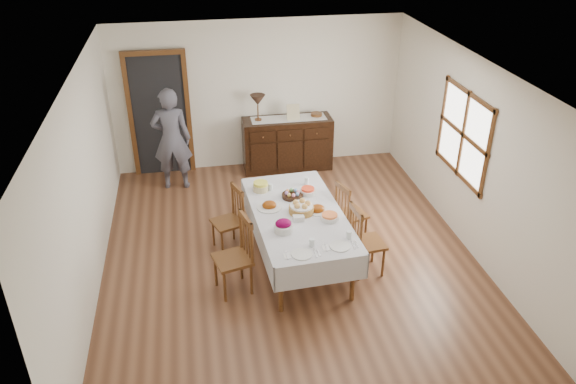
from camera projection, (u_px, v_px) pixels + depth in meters
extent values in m
plane|color=brown|center=(289.00, 256.00, 7.75)|extent=(6.00, 6.00, 0.00)
cube|color=silver|center=(290.00, 71.00, 6.50)|extent=(5.00, 6.00, 0.02)
cube|color=white|center=(258.00, 95.00, 9.71)|extent=(5.00, 0.02, 2.60)
cube|color=white|center=(356.00, 336.00, 4.54)|extent=(5.00, 0.02, 2.60)
cube|color=white|center=(85.00, 188.00, 6.74)|extent=(0.02, 6.00, 2.60)
cube|color=white|center=(473.00, 157.00, 7.51)|extent=(0.02, 6.00, 2.60)
cube|color=white|center=(464.00, 134.00, 7.67)|extent=(0.02, 1.30, 1.10)
cube|color=#5A3417|center=(463.00, 134.00, 7.67)|extent=(0.03, 1.46, 1.26)
cube|color=black|center=(160.00, 116.00, 9.53)|extent=(0.90, 0.06, 2.10)
cube|color=#5A3417|center=(160.00, 116.00, 9.52)|extent=(1.04, 0.08, 2.18)
cube|color=silver|center=(298.00, 214.00, 7.29)|extent=(1.22, 2.25, 0.04)
cylinder|color=#5A3417|center=(281.00, 287.00, 6.58)|extent=(0.06, 0.06, 0.71)
cylinder|color=#5A3417|center=(353.00, 276.00, 6.76)|extent=(0.06, 0.06, 0.71)
cylinder|color=#5A3417|center=(252.00, 208.00, 8.19)|extent=(0.06, 0.06, 0.71)
cylinder|color=#5A3417|center=(311.00, 201.00, 8.37)|extent=(0.06, 0.06, 0.71)
cube|color=silver|center=(256.00, 229.00, 7.25)|extent=(0.15, 2.22, 0.34)
cube|color=silver|center=(338.00, 218.00, 7.47)|extent=(0.15, 2.22, 0.34)
cube|color=silver|center=(322.00, 273.00, 6.42)|extent=(1.13, 0.08, 0.34)
cube|color=silver|center=(279.00, 185.00, 8.30)|extent=(1.13, 0.08, 0.34)
cube|color=#5A3417|center=(232.00, 260.00, 6.89)|extent=(0.52, 0.52, 0.04)
cylinder|color=#5A3417|center=(216.00, 271.00, 7.08)|extent=(0.04, 0.04, 0.44)
cylinder|color=#5A3417|center=(225.00, 287.00, 6.80)|extent=(0.04, 0.04, 0.44)
cylinder|color=#5A3417|center=(241.00, 264.00, 7.20)|extent=(0.04, 0.04, 0.44)
cylinder|color=#5A3417|center=(251.00, 279.00, 6.93)|extent=(0.04, 0.04, 0.44)
cylinder|color=#5A3417|center=(241.00, 229.00, 6.97)|extent=(0.04, 0.04, 0.57)
cylinder|color=#5A3417|center=(252.00, 244.00, 6.67)|extent=(0.04, 0.04, 0.57)
cube|color=#5A3417|center=(246.00, 219.00, 6.70)|extent=(0.14, 0.41, 0.08)
cylinder|color=#5A3417|center=(244.00, 234.00, 6.90)|extent=(0.02, 0.02, 0.47)
cylinder|color=#5A3417|center=(246.00, 238.00, 6.83)|extent=(0.02, 0.02, 0.47)
cylinder|color=#5A3417|center=(249.00, 242.00, 6.76)|extent=(0.02, 0.02, 0.47)
cube|color=#5A3417|center=(227.00, 223.00, 7.73)|extent=(0.49, 0.49, 0.04)
cylinder|color=#5A3417|center=(213.00, 233.00, 7.89)|extent=(0.03, 0.03, 0.39)
cylinder|color=#5A3417|center=(222.00, 244.00, 7.65)|extent=(0.03, 0.03, 0.39)
cylinder|color=#5A3417|center=(233.00, 228.00, 8.02)|extent=(0.03, 0.03, 0.39)
cylinder|color=#5A3417|center=(243.00, 238.00, 7.79)|extent=(0.03, 0.03, 0.39)
cylinder|color=#5A3417|center=(233.00, 198.00, 7.81)|extent=(0.04, 0.04, 0.51)
cylinder|color=#5A3417|center=(243.00, 209.00, 7.56)|extent=(0.04, 0.04, 0.51)
cube|color=#5A3417|center=(237.00, 189.00, 7.58)|extent=(0.16, 0.36, 0.07)
cylinder|color=#5A3417|center=(235.00, 202.00, 7.76)|extent=(0.02, 0.02, 0.42)
cylinder|color=#5A3417|center=(238.00, 205.00, 7.69)|extent=(0.02, 0.02, 0.42)
cylinder|color=#5A3417|center=(241.00, 207.00, 7.63)|extent=(0.02, 0.02, 0.42)
cube|color=#5A3417|center=(367.00, 243.00, 7.24)|extent=(0.45, 0.45, 0.04)
cylinder|color=#5A3417|center=(383.00, 263.00, 7.25)|extent=(0.04, 0.04, 0.42)
cylinder|color=#5A3417|center=(373.00, 249.00, 7.53)|extent=(0.04, 0.04, 0.42)
cylinder|color=#5A3417|center=(359.00, 267.00, 7.17)|extent=(0.04, 0.04, 0.42)
cylinder|color=#5A3417|center=(350.00, 253.00, 7.45)|extent=(0.04, 0.04, 0.42)
cylinder|color=#5A3417|center=(361.00, 235.00, 6.92)|extent=(0.04, 0.04, 0.55)
cylinder|color=#5A3417|center=(350.00, 220.00, 7.21)|extent=(0.04, 0.04, 0.55)
cube|color=#5A3417|center=(356.00, 211.00, 6.95)|extent=(0.08, 0.39, 0.08)
cylinder|color=#5A3417|center=(358.00, 232.00, 7.00)|extent=(0.02, 0.02, 0.45)
cylinder|color=#5A3417|center=(355.00, 229.00, 7.07)|extent=(0.02, 0.02, 0.45)
cylinder|color=#5A3417|center=(353.00, 225.00, 7.15)|extent=(0.02, 0.02, 0.45)
cube|color=#5A3417|center=(352.00, 214.00, 7.94)|extent=(0.47, 0.47, 0.04)
cylinder|color=#5A3417|center=(366.00, 230.00, 7.98)|extent=(0.03, 0.03, 0.38)
cylinder|color=#5A3417|center=(354.00, 220.00, 8.22)|extent=(0.03, 0.03, 0.38)
cylinder|color=#5A3417|center=(348.00, 235.00, 7.86)|extent=(0.03, 0.03, 0.38)
cylinder|color=#5A3417|center=(336.00, 225.00, 8.09)|extent=(0.03, 0.03, 0.38)
cylinder|color=#5A3417|center=(349.00, 207.00, 7.62)|extent=(0.04, 0.04, 0.50)
cylinder|color=#5A3417|center=(336.00, 197.00, 7.87)|extent=(0.04, 0.04, 0.50)
cube|color=#5A3417|center=(343.00, 188.00, 7.64)|extent=(0.14, 0.35, 0.07)
cylinder|color=#5A3417|center=(345.00, 205.00, 7.69)|extent=(0.02, 0.02, 0.41)
cylinder|color=#5A3417|center=(342.00, 203.00, 7.75)|extent=(0.02, 0.02, 0.41)
cylinder|color=#5A3417|center=(339.00, 200.00, 7.82)|extent=(0.02, 0.02, 0.41)
cube|color=black|center=(287.00, 144.00, 9.94)|extent=(1.56, 0.52, 0.93)
cube|color=black|center=(263.00, 137.00, 9.50)|extent=(0.44, 0.02, 0.19)
sphere|color=brown|center=(263.00, 137.00, 9.49)|extent=(0.03, 0.03, 0.03)
cube|color=black|center=(290.00, 135.00, 9.58)|extent=(0.44, 0.02, 0.19)
sphere|color=brown|center=(290.00, 135.00, 9.56)|extent=(0.03, 0.03, 0.03)
cube|color=black|center=(317.00, 133.00, 9.65)|extent=(0.44, 0.02, 0.19)
sphere|color=brown|center=(317.00, 133.00, 9.63)|extent=(0.03, 0.03, 0.03)
imported|color=#51505C|center=(171.00, 136.00, 9.09)|extent=(0.60, 0.41, 1.85)
cylinder|color=olive|center=(301.00, 209.00, 7.26)|extent=(0.33, 0.33, 0.09)
cylinder|color=white|center=(301.00, 206.00, 7.23)|extent=(0.30, 0.30, 0.02)
sphere|color=tan|center=(308.00, 203.00, 7.23)|extent=(0.08, 0.08, 0.08)
sphere|color=tan|center=(302.00, 201.00, 7.29)|extent=(0.08, 0.08, 0.08)
sphere|color=tan|center=(296.00, 202.00, 7.25)|extent=(0.08, 0.08, 0.08)
sphere|color=tan|center=(297.00, 206.00, 7.17)|extent=(0.08, 0.08, 0.08)
sphere|color=tan|center=(305.00, 207.00, 7.15)|extent=(0.08, 0.08, 0.08)
cylinder|color=black|center=(292.00, 196.00, 7.63)|extent=(0.29, 0.29, 0.04)
ellipsoid|color=pink|center=(298.00, 192.00, 7.62)|extent=(0.05, 0.05, 0.06)
ellipsoid|color=#6FA4DE|center=(296.00, 190.00, 7.66)|extent=(0.05, 0.05, 0.06)
ellipsoid|color=#70C266|center=(291.00, 190.00, 7.67)|extent=(0.05, 0.05, 0.06)
ellipsoid|color=#E4924E|center=(288.00, 191.00, 7.64)|extent=(0.05, 0.05, 0.06)
ellipsoid|color=#CA8BE3|center=(287.00, 193.00, 7.59)|extent=(0.05, 0.05, 0.06)
ellipsoid|color=#ECCD65|center=(289.00, 195.00, 7.55)|extent=(0.05, 0.05, 0.06)
ellipsoid|color=pink|center=(293.00, 195.00, 7.53)|extent=(0.05, 0.05, 0.06)
ellipsoid|color=#6FA4DE|center=(297.00, 194.00, 7.56)|extent=(0.05, 0.05, 0.06)
cylinder|color=silver|center=(269.00, 207.00, 7.38)|extent=(0.33, 0.33, 0.02)
ellipsoid|color=#753106|center=(269.00, 205.00, 7.37)|extent=(0.19, 0.16, 0.11)
cylinder|color=silver|center=(317.00, 211.00, 7.30)|extent=(0.27, 0.27, 0.02)
ellipsoid|color=#753106|center=(317.00, 209.00, 7.28)|extent=(0.19, 0.16, 0.11)
cylinder|color=silver|center=(283.00, 228.00, 6.87)|extent=(0.24, 0.24, 0.09)
ellipsoid|color=#650033|center=(283.00, 223.00, 6.84)|extent=(0.20, 0.17, 0.11)
cylinder|color=silver|center=(308.00, 192.00, 7.71)|extent=(0.22, 0.22, 0.06)
cylinder|color=#F6401F|center=(308.00, 189.00, 7.69)|extent=(0.18, 0.18, 0.03)
cylinder|color=#C7BB82|center=(261.00, 188.00, 7.78)|extent=(0.22, 0.22, 0.09)
cylinder|color=yellow|center=(261.00, 183.00, 7.75)|extent=(0.20, 0.20, 0.04)
cylinder|color=silver|center=(330.00, 218.00, 7.11)|extent=(0.23, 0.23, 0.06)
cylinder|color=orange|center=(330.00, 215.00, 7.09)|extent=(0.20, 0.20, 0.02)
cube|color=silver|center=(299.00, 218.00, 7.09)|extent=(0.14, 0.10, 0.07)
cylinder|color=silver|center=(302.00, 254.00, 6.45)|extent=(0.25, 0.25, 0.01)
cube|color=white|center=(287.00, 256.00, 6.42)|extent=(0.09, 0.12, 0.01)
cube|color=#BABBBF|center=(287.00, 255.00, 6.42)|extent=(0.02, 0.16, 0.01)
cube|color=#BABBBF|center=(315.00, 253.00, 6.48)|extent=(0.02, 0.18, 0.01)
cube|color=#BABBBF|center=(319.00, 253.00, 6.48)|extent=(0.03, 0.14, 0.01)
cylinder|color=white|center=(312.00, 242.00, 6.58)|extent=(0.07, 0.07, 0.10)
cylinder|color=silver|center=(340.00, 246.00, 6.59)|extent=(0.25, 0.25, 0.01)
cube|color=white|center=(326.00, 248.00, 6.57)|extent=(0.09, 0.12, 0.01)
cube|color=#BABBBF|center=(326.00, 247.00, 6.57)|extent=(0.02, 0.16, 0.01)
cube|color=#BABBBF|center=(353.00, 245.00, 6.62)|extent=(0.02, 0.18, 0.01)
cube|color=#BABBBF|center=(356.00, 245.00, 6.63)|extent=(0.03, 0.14, 0.01)
cylinder|color=white|center=(349.00, 235.00, 6.72)|extent=(0.07, 0.07, 0.10)
cylinder|color=white|center=(271.00, 187.00, 7.79)|extent=(0.06, 0.06, 0.10)
cylinder|color=white|center=(307.00, 181.00, 7.93)|extent=(0.07, 0.07, 0.11)
cube|color=white|center=(288.00, 118.00, 9.73)|extent=(1.30, 0.35, 0.01)
cylinder|color=brown|center=(258.00, 120.00, 9.65)|extent=(0.12, 0.12, 0.03)
cylinder|color=brown|center=(258.00, 112.00, 9.58)|extent=(0.02, 0.02, 0.25)
cone|color=#3A271C|center=(258.00, 100.00, 9.48)|extent=(0.26, 0.26, 0.18)
cube|color=#C8BB8E|center=(293.00, 112.00, 9.61)|extent=(0.22, 0.08, 0.28)
cylinder|color=#5A3417|center=(316.00, 115.00, 9.82)|extent=(0.20, 0.20, 0.06)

